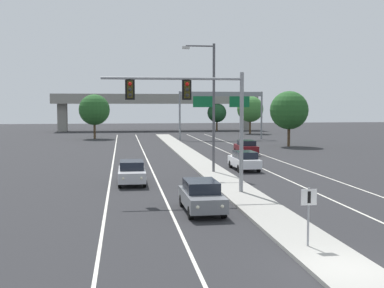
{
  "coord_description": "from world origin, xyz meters",
  "views": [
    {
      "loc": [
        -7.1,
        -14.6,
        5.41
      ],
      "look_at": [
        -3.2,
        12.77,
        3.2
      ],
      "focal_mm": 45.92,
      "sensor_mm": 36.0,
      "label": 1
    }
  ],
  "objects_px": {
    "tree_far_right_c": "(289,110)",
    "highway_sign_gantry": "(221,100)",
    "car_oncoming_silver": "(132,172)",
    "tree_far_right_b": "(250,109)",
    "tree_far_left_a": "(94,110)",
    "car_receding_darkred": "(246,147)",
    "car_oncoming_grey": "(202,196)",
    "overhead_signal_mast": "(197,106)",
    "median_sign_post": "(309,208)",
    "street_lamp_median": "(211,100)",
    "car_receding_white": "(244,160)",
    "tree_far_right_a": "(217,113)"
  },
  "relations": [
    {
      "from": "median_sign_post",
      "to": "tree_far_right_b",
      "type": "height_order",
      "value": "tree_far_right_b"
    },
    {
      "from": "tree_far_right_c",
      "to": "highway_sign_gantry",
      "type": "bearing_deg",
      "value": 114.23
    },
    {
      "from": "median_sign_post",
      "to": "tree_far_right_c",
      "type": "height_order",
      "value": "tree_far_right_c"
    },
    {
      "from": "tree_far_right_a",
      "to": "tree_far_left_a",
      "type": "distance_m",
      "value": 32.03
    },
    {
      "from": "tree_far_right_b",
      "to": "tree_far_right_c",
      "type": "distance_m",
      "value": 28.57
    },
    {
      "from": "street_lamp_median",
      "to": "tree_far_right_a",
      "type": "bearing_deg",
      "value": 78.58
    },
    {
      "from": "tree_far_right_c",
      "to": "car_oncoming_silver",
      "type": "bearing_deg",
      "value": -126.92
    },
    {
      "from": "median_sign_post",
      "to": "street_lamp_median",
      "type": "xyz_separation_m",
      "value": [
        0.08,
        20.72,
        4.21
      ]
    },
    {
      "from": "overhead_signal_mast",
      "to": "tree_far_right_b",
      "type": "bearing_deg",
      "value": 72.35
    },
    {
      "from": "highway_sign_gantry",
      "to": "tree_far_right_b",
      "type": "height_order",
      "value": "highway_sign_gantry"
    },
    {
      "from": "car_receding_white",
      "to": "highway_sign_gantry",
      "type": "distance_m",
      "value": 36.39
    },
    {
      "from": "car_oncoming_grey",
      "to": "tree_far_right_c",
      "type": "xyz_separation_m",
      "value": [
        17.55,
        37.14,
        3.89
      ]
    },
    {
      "from": "street_lamp_median",
      "to": "tree_far_right_c",
      "type": "height_order",
      "value": "street_lamp_median"
    },
    {
      "from": "tree_far_right_c",
      "to": "tree_far_left_a",
      "type": "distance_m",
      "value": 31.73
    },
    {
      "from": "car_oncoming_silver",
      "to": "tree_far_left_a",
      "type": "distance_m",
      "value": 46.59
    },
    {
      "from": "car_oncoming_silver",
      "to": "tree_far_right_b",
      "type": "bearing_deg",
      "value": 67.56
    },
    {
      "from": "highway_sign_gantry",
      "to": "tree_far_right_a",
      "type": "distance_m",
      "value": 26.27
    },
    {
      "from": "car_oncoming_grey",
      "to": "car_receding_darkred",
      "type": "relative_size",
      "value": 1.0
    },
    {
      "from": "median_sign_post",
      "to": "highway_sign_gantry",
      "type": "height_order",
      "value": "highway_sign_gantry"
    },
    {
      "from": "car_receding_darkred",
      "to": "car_oncoming_grey",
      "type": "bearing_deg",
      "value": -108.78
    },
    {
      "from": "car_receding_darkred",
      "to": "car_oncoming_silver",
      "type": "bearing_deg",
      "value": -124.78
    },
    {
      "from": "car_receding_darkred",
      "to": "tree_far_right_c",
      "type": "bearing_deg",
      "value": 49.24
    },
    {
      "from": "car_receding_darkred",
      "to": "tree_far_right_c",
      "type": "relative_size",
      "value": 0.62
    },
    {
      "from": "car_receding_darkred",
      "to": "tree_far_left_a",
      "type": "relative_size",
      "value": 0.63
    },
    {
      "from": "tree_far_right_a",
      "to": "tree_far_right_c",
      "type": "bearing_deg",
      "value": -87.3
    },
    {
      "from": "median_sign_post",
      "to": "car_receding_white",
      "type": "relative_size",
      "value": 0.49
    },
    {
      "from": "car_receding_white",
      "to": "tree_far_right_b",
      "type": "relative_size",
      "value": 0.63
    },
    {
      "from": "car_oncoming_grey",
      "to": "car_receding_white",
      "type": "height_order",
      "value": "same"
    },
    {
      "from": "car_receding_white",
      "to": "tree_far_left_a",
      "type": "relative_size",
      "value": 0.63
    },
    {
      "from": "overhead_signal_mast",
      "to": "car_oncoming_grey",
      "type": "relative_size",
      "value": 1.88
    },
    {
      "from": "street_lamp_median",
      "to": "tree_far_right_a",
      "type": "distance_m",
      "value": 64.33
    },
    {
      "from": "highway_sign_gantry",
      "to": "tree_far_right_b",
      "type": "bearing_deg",
      "value": 59.85
    },
    {
      "from": "street_lamp_median",
      "to": "car_receding_white",
      "type": "bearing_deg",
      "value": 27.42
    },
    {
      "from": "car_oncoming_silver",
      "to": "car_receding_darkred",
      "type": "relative_size",
      "value": 1.0
    },
    {
      "from": "street_lamp_median",
      "to": "car_receding_darkred",
      "type": "distance_m",
      "value": 16.23
    },
    {
      "from": "car_oncoming_silver",
      "to": "car_receding_darkred",
      "type": "bearing_deg",
      "value": 55.22
    },
    {
      "from": "street_lamp_median",
      "to": "highway_sign_gantry",
      "type": "xyz_separation_m",
      "value": [
        8.4,
        37.23,
        0.37
      ]
    },
    {
      "from": "median_sign_post",
      "to": "street_lamp_median",
      "type": "distance_m",
      "value": 21.14
    },
    {
      "from": "street_lamp_median",
      "to": "car_oncoming_grey",
      "type": "bearing_deg",
      "value": -102.22
    },
    {
      "from": "overhead_signal_mast",
      "to": "tree_far_left_a",
      "type": "distance_m",
      "value": 51.7
    },
    {
      "from": "car_receding_white",
      "to": "tree_far_left_a",
      "type": "xyz_separation_m",
      "value": [
        -14.41,
        40.22,
        3.82
      ]
    },
    {
      "from": "tree_far_right_a",
      "to": "tree_far_right_c",
      "type": "height_order",
      "value": "tree_far_right_c"
    },
    {
      "from": "tree_far_right_b",
      "to": "tree_far_left_a",
      "type": "relative_size",
      "value": 1.0
    },
    {
      "from": "median_sign_post",
      "to": "car_oncoming_grey",
      "type": "xyz_separation_m",
      "value": [
        -2.88,
        7.05,
        -0.77
      ]
    },
    {
      "from": "car_receding_darkred",
      "to": "car_receding_white",
      "type": "bearing_deg",
      "value": -105.01
    },
    {
      "from": "overhead_signal_mast",
      "to": "car_oncoming_silver",
      "type": "distance_m",
      "value": 7.61
    },
    {
      "from": "overhead_signal_mast",
      "to": "tree_far_right_c",
      "type": "relative_size",
      "value": 1.17
    },
    {
      "from": "car_receding_darkred",
      "to": "overhead_signal_mast",
      "type": "bearing_deg",
      "value": -111.11
    },
    {
      "from": "highway_sign_gantry",
      "to": "tree_far_right_a",
      "type": "relative_size",
      "value": 2.31
    },
    {
      "from": "car_oncoming_grey",
      "to": "tree_far_right_c",
      "type": "relative_size",
      "value": 0.62
    }
  ]
}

